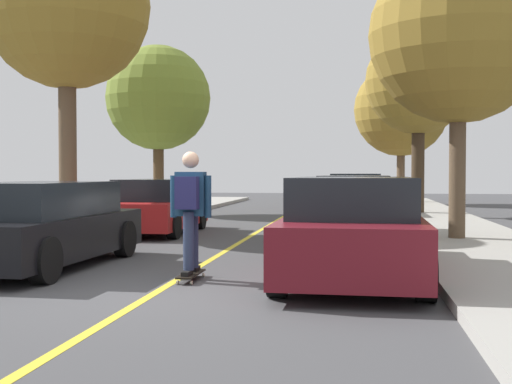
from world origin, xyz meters
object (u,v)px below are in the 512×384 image
at_px(street_tree_right_nearest, 459,35).
at_px(skateboarder, 190,205).
at_px(street_tree_left_nearest, 67,7).
at_px(street_tree_left_near, 158,98).
at_px(parked_car_left_near, 156,206).
at_px(parked_car_right_nearest, 354,228).
at_px(street_tree_right_near, 418,82).
at_px(parked_car_left_nearest, 42,225).
at_px(skateboard, 191,274).
at_px(parked_car_right_farthest, 356,192).
at_px(street_tree_right_far, 401,110).
at_px(parked_car_right_far, 355,196).
at_px(parked_car_right_near, 355,208).

height_order(street_tree_right_nearest, skateboarder, street_tree_right_nearest).
relative_size(street_tree_left_nearest, street_tree_right_nearest, 1.23).
xyz_separation_m(street_tree_left_near, street_tree_right_nearest, (9.04, -8.45, 0.19)).
bearing_deg(parked_car_left_near, parked_car_right_nearest, -51.87).
height_order(street_tree_right_near, skateboarder, street_tree_right_near).
xyz_separation_m(parked_car_left_nearest, skateboard, (2.62, -0.84, -0.58)).
distance_m(parked_car_left_near, street_tree_left_near, 8.03).
relative_size(parked_car_left_near, street_tree_right_nearest, 0.68).
bearing_deg(parked_car_right_farthest, parked_car_right_nearest, -90.00).
bearing_deg(street_tree_right_far, parked_car_left_near, -113.44).
height_order(parked_car_right_far, street_tree_right_nearest, street_tree_right_nearest).
relative_size(parked_car_right_nearest, street_tree_left_near, 0.80).
distance_m(parked_car_right_nearest, street_tree_right_near, 14.14).
bearing_deg(parked_car_right_far, parked_car_right_farthest, 90.01).
bearing_deg(parked_car_right_near, street_tree_right_near, 74.78).
distance_m(parked_car_right_nearest, parked_car_right_far, 12.45).
distance_m(parked_car_left_near, street_tree_right_near, 10.79).
bearing_deg(parked_car_right_far, street_tree_right_near, 25.33).
bearing_deg(parked_car_right_nearest, parked_car_left_nearest, 177.22).
bearing_deg(street_tree_right_far, skateboard, -100.73).
distance_m(parked_car_left_nearest, parked_car_right_farthest, 18.72).
xyz_separation_m(street_tree_right_near, skateboard, (-4.32, -14.05, -4.47)).
height_order(parked_car_left_nearest, parked_car_right_near, parked_car_right_near).
distance_m(parked_car_left_near, street_tree_right_nearest, 7.99).
bearing_deg(parked_car_right_near, parked_car_right_farthest, 90.01).
distance_m(parked_car_right_near, street_tree_right_nearest, 4.33).
bearing_deg(street_tree_right_nearest, street_tree_right_far, 90.00).
height_order(parked_car_right_far, street_tree_right_near, street_tree_right_near).
bearing_deg(street_tree_right_near, parked_car_right_nearest, -98.88).
distance_m(parked_car_right_nearest, skateboarder, 2.33).
bearing_deg(street_tree_left_nearest, parked_car_right_near, 0.09).
bearing_deg(parked_car_left_nearest, street_tree_right_far, 72.45).
bearing_deg(parked_car_left_nearest, parked_car_right_far, 68.39).
bearing_deg(parked_car_right_near, street_tree_left_nearest, -179.91).
distance_m(parked_car_left_nearest, parked_car_right_far, 13.14).
bearing_deg(parked_car_right_near, parked_car_right_far, 90.00).
bearing_deg(parked_car_right_far, parked_car_left_near, -127.61).
xyz_separation_m(street_tree_left_nearest, street_tree_left_near, (0.00, 7.38, -1.39)).
xyz_separation_m(parked_car_right_nearest, parked_car_right_far, (0.00, 12.45, 0.01)).
relative_size(parked_car_left_nearest, skateboarder, 2.57).
bearing_deg(parked_car_right_farthest, street_tree_right_nearest, -81.27).
relative_size(parked_car_right_nearest, street_tree_right_near, 0.75).
distance_m(parked_car_right_nearest, street_tree_left_near, 15.21).
bearing_deg(street_tree_right_nearest, parked_car_left_near, 167.59).
relative_size(parked_car_right_far, street_tree_left_near, 0.68).
xyz_separation_m(parked_car_left_nearest, street_tree_right_nearest, (6.94, 4.40, 3.65)).
xyz_separation_m(parked_car_left_near, parked_car_right_farthest, (4.84, 12.16, 0.04)).
distance_m(street_tree_left_near, street_tree_right_far, 12.82).
distance_m(parked_car_left_near, parked_car_right_farthest, 13.08).
bearing_deg(parked_car_left_nearest, skateboarder, -18.44).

